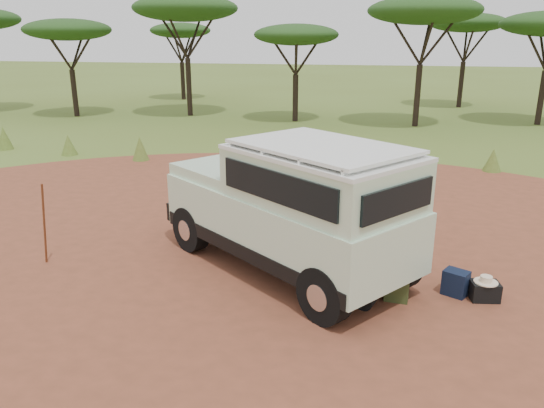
% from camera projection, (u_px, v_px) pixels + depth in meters
% --- Properties ---
extents(ground, '(140.00, 140.00, 0.00)m').
position_uv_depth(ground, '(248.00, 272.00, 10.08)').
color(ground, '#546524').
rests_on(ground, ground).
extents(dirt_clearing, '(23.00, 23.00, 0.01)m').
position_uv_depth(dirt_clearing, '(248.00, 272.00, 10.08)').
color(dirt_clearing, brown).
rests_on(dirt_clearing, ground).
extents(grass_fringe, '(36.60, 1.60, 0.90)m').
position_uv_depth(grass_fringe, '(312.00, 154.00, 18.02)').
color(grass_fringe, '#546524').
rests_on(grass_fringe, ground).
extents(acacia_treeline, '(46.70, 13.20, 6.26)m').
position_uv_depth(acacia_treeline, '(355.00, 22.00, 26.91)').
color(acacia_treeline, black).
rests_on(acacia_treeline, ground).
extents(safari_vehicle, '(5.38, 4.84, 2.56)m').
position_uv_depth(safari_vehicle, '(292.00, 209.00, 9.78)').
color(safari_vehicle, silver).
rests_on(safari_vehicle, ground).
extents(walking_staff, '(0.31, 0.22, 1.68)m').
position_uv_depth(walking_staff, '(44.00, 224.00, 10.15)').
color(walking_staff, brown).
rests_on(walking_staff, ground).
extents(backpack_black, '(0.44, 0.33, 0.58)m').
position_uv_depth(backpack_black, '(346.00, 275.00, 9.28)').
color(backpack_black, black).
rests_on(backpack_black, ground).
extents(backpack_navy, '(0.47, 0.35, 0.59)m').
position_uv_depth(backpack_navy, '(356.00, 276.00, 9.25)').
color(backpack_navy, '#0F1B31').
rests_on(backpack_navy, ground).
extents(backpack_olive, '(0.43, 0.33, 0.55)m').
position_uv_depth(backpack_olive, '(397.00, 285.00, 8.95)').
color(backpack_olive, '#374720').
rests_on(backpack_olive, ground).
extents(duffel_navy, '(0.50, 0.46, 0.45)m').
position_uv_depth(duffel_navy, '(456.00, 283.00, 9.14)').
color(duffel_navy, '#0F1B31').
rests_on(duffel_navy, ground).
extents(hard_case, '(0.51, 0.40, 0.33)m').
position_uv_depth(hard_case, '(485.00, 291.00, 8.98)').
color(hard_case, black).
rests_on(hard_case, ground).
extents(stuff_sack, '(0.40, 0.40, 0.32)m').
position_uv_depth(stuff_sack, '(366.00, 299.00, 8.74)').
color(stuff_sack, black).
rests_on(stuff_sack, ground).
extents(safari_hat, '(0.39, 0.39, 0.12)m').
position_uv_depth(safari_hat, '(486.00, 280.00, 8.91)').
color(safari_hat, beige).
rests_on(safari_hat, hard_case).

